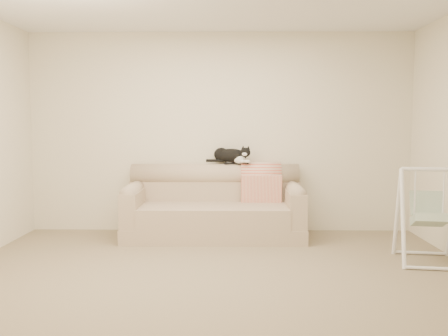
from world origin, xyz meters
The scene contains 8 objects.
ground_plane centered at (0.00, 0.00, 0.00)m, with size 5.00×5.00×0.00m, color #71634F.
room_shell centered at (0.00, 0.00, 1.53)m, with size 5.04×4.04×2.60m.
sofa centered at (-0.07, 1.62, 0.35)m, with size 2.20×0.93×0.90m.
remote_a centered at (0.14, 1.87, 0.91)m, with size 0.18×0.12×0.03m.
remote_b centered at (0.29, 1.83, 0.91)m, with size 0.18×0.08×0.02m.
tuxedo_cat centered at (0.14, 1.88, 1.01)m, with size 0.59×0.38×0.24m.
throw_blanket centered at (0.53, 1.84, 0.72)m, with size 0.51×0.38×0.58m.
baby_swing centered at (2.15, 0.48, 0.49)m, with size 0.68×0.71×0.98m.
Camera 1 is at (0.15, -4.56, 1.41)m, focal length 40.00 mm.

